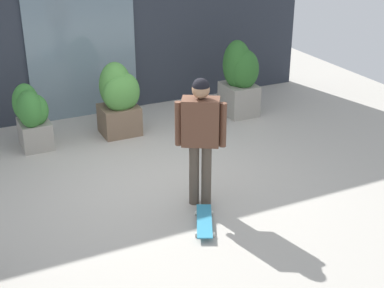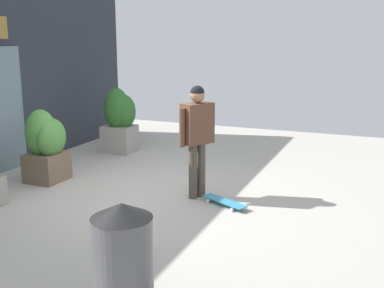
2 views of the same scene
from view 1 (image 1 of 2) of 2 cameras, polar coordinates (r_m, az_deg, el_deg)
The scene contains 7 objects.
ground_plane at distance 8.06m, azimuth -3.27°, elevation -3.51°, with size 12.00×12.00×0.00m, color #B2ADA3.
building_facade at distance 10.22m, azimuth -10.37°, elevation 13.27°, with size 8.52×0.31×3.78m.
skateboarder at distance 6.96m, azimuth 0.88°, elevation 1.55°, with size 0.57×0.46×1.73m.
skateboard at distance 6.94m, azimuth 1.27°, elevation -7.88°, with size 0.50×0.77×0.08m.
planter_box_left at distance 9.38m, azimuth -7.43°, elevation 4.72°, with size 0.66×0.62×1.24m.
planter_box_right at distance 10.18m, azimuth 4.90°, elevation 6.79°, with size 0.60×0.68×1.39m.
planter_box_mid at distance 9.16m, azimuth -16.08°, elevation 2.89°, with size 0.51×0.74×1.03m.
Camera 1 is at (-2.66, -6.62, 3.75)m, focal length 52.19 mm.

